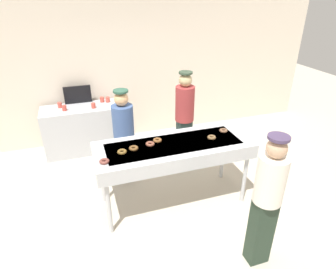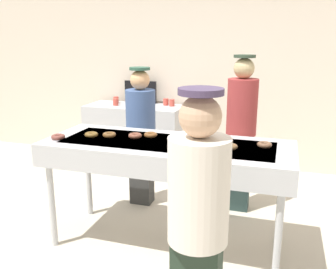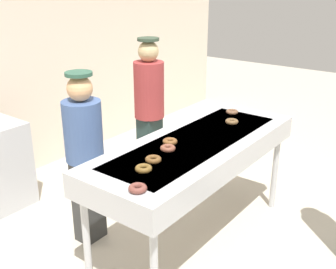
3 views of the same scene
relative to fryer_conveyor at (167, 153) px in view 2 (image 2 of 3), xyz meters
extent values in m
plane|color=beige|center=(0.00, 0.00, -0.88)|extent=(16.00, 16.00, 0.00)
cube|color=beige|center=(0.00, 2.46, 0.61)|extent=(8.00, 0.12, 2.99)
cube|color=#B7BABF|center=(0.00, 0.00, 0.00)|extent=(2.15, 0.82, 0.20)
cube|color=slate|center=(0.00, 0.00, 0.06)|extent=(1.83, 0.57, 0.08)
cylinder|color=#B7BABF|center=(-0.98, -0.33, -0.49)|extent=(0.06, 0.06, 0.78)
cylinder|color=#B7BABF|center=(0.98, -0.33, -0.49)|extent=(0.06, 0.06, 0.78)
cylinder|color=#B7BABF|center=(-0.98, 0.33, -0.49)|extent=(0.06, 0.06, 0.78)
cylinder|color=#B7BABF|center=(0.98, 0.33, -0.49)|extent=(0.06, 0.06, 0.78)
torus|color=brown|center=(0.55, -0.03, 0.12)|extent=(0.16, 0.16, 0.04)
torus|color=brown|center=(0.81, 0.11, 0.12)|extent=(0.17, 0.17, 0.04)
torus|color=brown|center=(-0.32, 0.06, 0.12)|extent=(0.17, 0.17, 0.04)
torus|color=brown|center=(-0.71, -0.03, 0.12)|extent=(0.17, 0.17, 0.04)
torus|color=brown|center=(-0.19, 0.13, 0.12)|extent=(0.17, 0.17, 0.04)
torus|color=brown|center=(-0.96, -0.19, 0.12)|extent=(0.14, 0.14, 0.04)
torus|color=brown|center=(-0.55, 0.01, 0.12)|extent=(0.17, 0.17, 0.04)
cube|color=#313231|center=(-0.55, 0.78, -0.49)|extent=(0.24, 0.18, 0.79)
cylinder|color=#3F598C|center=(-0.55, 0.78, 0.17)|extent=(0.33, 0.33, 0.52)
sphere|color=#E0A671|center=(-0.55, 0.78, 0.54)|extent=(0.21, 0.21, 0.21)
cylinder|color=#2B5240|center=(-0.55, 0.78, 0.66)|extent=(0.22, 0.22, 0.03)
cube|color=#233634|center=(0.53, 0.95, -0.45)|extent=(0.24, 0.18, 0.86)
cylinder|color=#993333|center=(0.53, 0.95, 0.27)|extent=(0.32, 0.32, 0.59)
sphere|color=tan|center=(0.53, 0.95, 0.67)|extent=(0.21, 0.21, 0.21)
cylinder|color=#304030|center=(0.53, 0.95, 0.79)|extent=(0.22, 0.22, 0.03)
cylinder|color=silver|center=(0.58, -1.29, 0.26)|extent=(0.30, 0.30, 0.53)
sphere|color=tan|center=(0.58, -1.29, 0.62)|extent=(0.20, 0.20, 0.20)
cylinder|color=#473858|center=(0.58, -1.29, 0.74)|extent=(0.21, 0.21, 0.03)
cube|color=#B7BABF|center=(-1.14, 2.01, -0.43)|extent=(1.42, 0.61, 0.89)
cylinder|color=#CC4C3F|center=(-1.48, 2.12, 0.06)|extent=(0.08, 0.08, 0.10)
cylinder|color=#CC4C3F|center=(-0.90, 1.90, 0.06)|extent=(0.08, 0.08, 0.10)
cylinder|color=#CC4C3F|center=(-0.60, 2.13, 0.06)|extent=(0.08, 0.08, 0.10)
cylinder|color=#CC4C3F|center=(-0.71, 2.17, 0.06)|extent=(0.08, 0.08, 0.10)
cylinder|color=#CC4C3F|center=(-1.40, 1.94, 0.06)|extent=(0.08, 0.08, 0.10)
cube|color=black|center=(-1.14, 2.27, 0.18)|extent=(0.50, 0.04, 0.33)
camera|label=1|loc=(-1.15, -3.21, 1.98)|focal=30.66mm
camera|label=2|loc=(0.94, -2.92, 0.97)|focal=39.45mm
camera|label=3|loc=(-2.69, -1.75, 1.38)|focal=44.09mm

